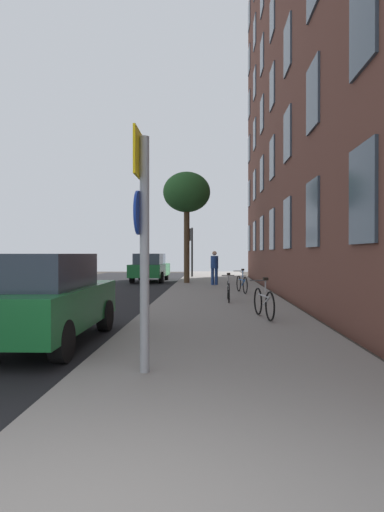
{
  "coord_description": "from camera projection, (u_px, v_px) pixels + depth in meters",
  "views": [
    {
      "loc": [
        0.78,
        -1.88,
        1.63
      ],
      "look_at": [
        0.24,
        10.51,
        1.56
      ],
      "focal_mm": 29.64,
      "sensor_mm": 36.0,
      "label": 1
    }
  ],
  "objects": [
    {
      "name": "sign_post",
      "position": [
        143.0,
        231.0,
        5.37
      ],
      "size": [
        0.15,
        0.6,
        3.08
      ],
      "color": "gray",
      "rests_on": "sidewalk"
    },
    {
      "name": "bicycle_1",
      "position": [
        228.0,
        290.0,
        13.48
      ],
      "size": [
        0.42,
        1.64,
        0.9
      ],
      "color": "black",
      "rests_on": "sidewalk"
    },
    {
      "name": "tree_near",
      "position": [
        187.0,
        194.0,
        21.84
      ],
      "size": [
        2.44,
        2.44,
        5.73
      ],
      "color": "#4C3823",
      "rests_on": "sidewalk"
    },
    {
      "name": "building_facade",
      "position": [
        286.0,
        46.0,
        16.19
      ],
      "size": [
        0.56,
        27.0,
        19.18
      ],
      "color": "brown",
      "rests_on": "ground"
    },
    {
      "name": "bicycle_2",
      "position": [
        242.0,
        283.0,
        16.3
      ],
      "size": [
        0.46,
        1.65,
        0.93
      ],
      "color": "black",
      "rests_on": "sidewalk"
    },
    {
      "name": "road_asphalt",
      "position": [
        80.0,
        294.0,
        17.1
      ],
      "size": [
        7.0,
        38.0,
        0.01
      ],
      "primitive_type": "cube",
      "color": "black",
      "rests_on": "ground"
    },
    {
      "name": "car_1",
      "position": [
        150.0,
        267.0,
        24.42
      ],
      "size": [
        1.88,
        4.51,
        1.62
      ],
      "color": "#19662D",
      "rests_on": "road_asphalt"
    },
    {
      "name": "car_0",
      "position": [
        43.0,
        298.0,
        7.53
      ],
      "size": [
        1.77,
        4.07,
        1.62
      ],
      "color": "#19662D",
      "rests_on": "road_asphalt"
    },
    {
      "name": "sidewalk",
      "position": [
        218.0,
        293.0,
        16.86
      ],
      "size": [
        4.2,
        38.0,
        0.12
      ],
      "primitive_type": "cube",
      "color": "gray",
      "rests_on": "ground"
    },
    {
      "name": "traffic_light",
      "position": [
        190.0,
        243.0,
        27.67
      ],
      "size": [
        0.43,
        0.24,
        3.21
      ],
      "color": "black",
      "rests_on": "sidewalk"
    },
    {
      "name": "ground_plane",
      "position": [
        131.0,
        294.0,
        17.01
      ],
      "size": [
        41.8,
        41.8,
        0.0
      ],
      "primitive_type": "plane",
      "color": "#332D28"
    },
    {
      "name": "bicycle_0",
      "position": [
        264.0,
        302.0,
        9.9
      ],
      "size": [
        0.44,
        1.65,
        0.96
      ],
      "color": "black",
      "rests_on": "sidewalk"
    },
    {
      "name": "pedestrian_0",
      "position": [
        214.0,
        266.0,
        20.42
      ],
      "size": [
        0.51,
        0.51,
        1.64
      ],
      "color": "navy",
      "rests_on": "sidewalk"
    }
  ]
}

